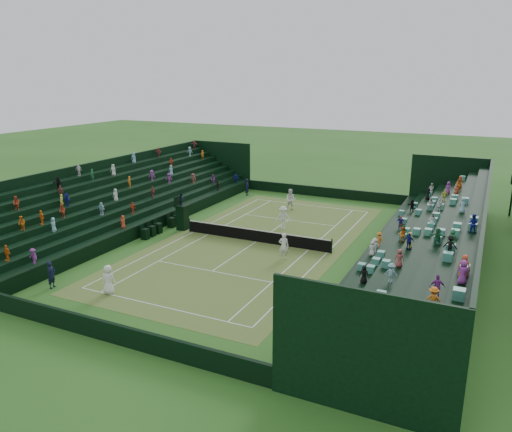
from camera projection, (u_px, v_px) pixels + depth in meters
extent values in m
plane|color=#285C1D|center=(256.00, 242.00, 36.90)|extent=(160.00, 160.00, 0.00)
cube|color=#397A28|center=(256.00, 242.00, 36.90)|extent=(12.97, 26.77, 0.01)
cube|color=black|center=(323.00, 192.00, 50.56)|extent=(17.17, 0.20, 1.00)
cube|color=black|center=(107.00, 331.00, 22.97)|extent=(17.17, 0.20, 1.00)
cube|color=black|center=(371.00, 252.00, 33.24)|extent=(0.20, 31.77, 1.00)
cube|color=black|center=(161.00, 222.00, 40.29)|extent=(0.20, 31.77, 1.00)
cube|color=black|center=(378.00, 254.00, 33.04)|extent=(0.80, 32.00, 1.00)
cube|color=black|center=(391.00, 252.00, 32.64)|extent=(0.80, 32.00, 1.45)
cube|color=black|center=(403.00, 251.00, 32.25)|extent=(0.80, 32.00, 1.90)
cube|color=black|center=(416.00, 249.00, 31.86)|extent=(0.80, 32.00, 2.35)
cube|color=black|center=(430.00, 248.00, 31.46)|extent=(0.80, 32.00, 2.80)
cube|color=black|center=(444.00, 246.00, 31.07)|extent=(0.80, 32.00, 3.25)
cube|color=black|center=(458.00, 245.00, 30.68)|extent=(0.80, 32.00, 3.70)
cube|color=black|center=(472.00, 243.00, 30.28)|extent=(0.80, 32.00, 4.15)
cube|color=black|center=(482.00, 238.00, 29.97)|extent=(0.20, 32.00, 4.90)
cube|color=black|center=(156.00, 221.00, 40.50)|extent=(0.80, 32.00, 1.00)
cube|color=black|center=(148.00, 217.00, 40.77)|extent=(0.80, 32.00, 1.45)
cube|color=black|center=(140.00, 213.00, 41.04)|extent=(0.80, 32.00, 1.90)
cube|color=black|center=(132.00, 210.00, 41.31)|extent=(0.80, 32.00, 2.35)
cube|color=black|center=(124.00, 206.00, 41.59)|extent=(0.80, 32.00, 2.80)
cube|color=black|center=(117.00, 202.00, 41.86)|extent=(0.80, 32.00, 3.25)
cube|color=black|center=(109.00, 199.00, 42.13)|extent=(0.80, 32.00, 3.70)
cube|color=black|center=(102.00, 195.00, 42.40)|extent=(0.80, 32.00, 4.15)
cube|color=black|center=(97.00, 190.00, 42.51)|extent=(0.20, 32.00, 4.90)
cylinder|color=black|center=(190.00, 225.00, 39.16)|extent=(0.10, 0.10, 1.06)
cylinder|color=black|center=(332.00, 246.00, 34.36)|extent=(0.10, 0.10, 1.06)
cube|color=black|center=(256.00, 236.00, 36.78)|extent=(11.57, 0.02, 0.86)
cube|color=white|center=(256.00, 230.00, 36.65)|extent=(11.57, 0.04, 0.07)
cylinder|color=black|center=(512.00, 199.00, 43.33)|extent=(0.16, 0.16, 3.00)
cube|color=black|center=(182.00, 218.00, 39.65)|extent=(0.75, 0.75, 1.92)
cube|color=black|center=(182.00, 206.00, 39.37)|extent=(0.96, 0.96, 0.11)
cube|color=black|center=(178.00, 201.00, 39.43)|extent=(0.09, 0.96, 0.75)
imported|color=black|center=(182.00, 199.00, 39.22)|extent=(0.53, 0.59, 0.99)
cube|color=black|center=(145.00, 234.00, 37.46)|extent=(0.51, 0.51, 0.81)
cube|color=black|center=(142.00, 227.00, 37.42)|extent=(0.06, 0.51, 0.51)
cube|color=black|center=(152.00, 231.00, 38.15)|extent=(0.51, 0.51, 0.81)
cube|color=black|center=(149.00, 224.00, 38.12)|extent=(0.06, 0.51, 0.51)
cube|color=black|center=(158.00, 228.00, 38.85)|extent=(0.51, 0.51, 0.81)
cube|color=black|center=(155.00, 222.00, 38.81)|extent=(0.06, 0.51, 0.51)
cube|color=black|center=(171.00, 222.00, 40.41)|extent=(0.51, 0.51, 0.81)
cube|color=black|center=(168.00, 216.00, 40.38)|extent=(0.06, 0.51, 0.51)
cube|color=black|center=(177.00, 220.00, 41.10)|extent=(0.51, 0.51, 0.81)
cube|color=black|center=(174.00, 214.00, 41.07)|extent=(0.06, 0.51, 0.51)
cube|color=black|center=(182.00, 218.00, 41.80)|extent=(0.51, 0.51, 0.81)
cube|color=black|center=(180.00, 211.00, 41.77)|extent=(0.06, 0.51, 0.51)
imported|color=white|center=(108.00, 280.00, 27.94)|extent=(0.94, 0.73, 1.70)
imported|color=white|center=(284.00, 246.00, 33.22)|extent=(0.79, 0.65, 1.84)
imported|color=white|center=(291.00, 200.00, 45.38)|extent=(1.11, 0.95, 1.97)
imported|color=white|center=(283.00, 217.00, 39.89)|extent=(1.34, 0.98, 1.87)
imported|color=black|center=(247.00, 187.00, 51.03)|extent=(0.53, 0.70, 1.73)
imported|color=black|center=(51.00, 275.00, 28.72)|extent=(0.50, 0.66, 1.61)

